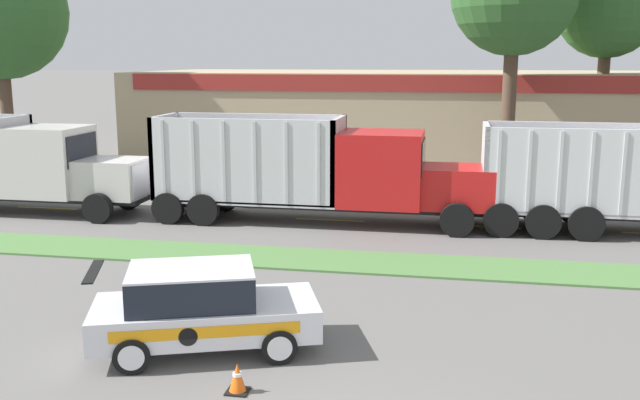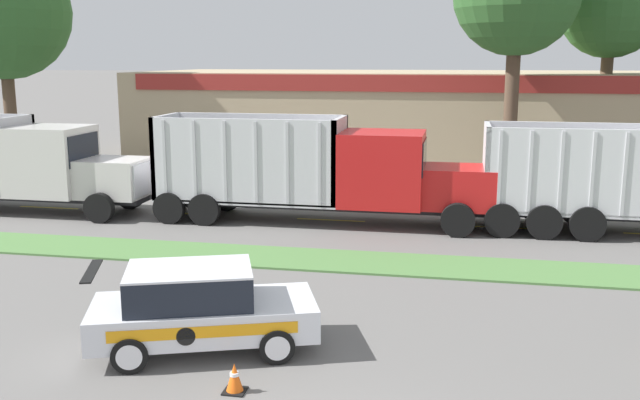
# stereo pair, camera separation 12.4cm
# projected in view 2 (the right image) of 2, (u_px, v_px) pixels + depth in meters

# --- Properties ---
(grass_verge) EXTENTS (120.00, 2.14, 0.06)m
(grass_verge) POSITION_uv_depth(u_px,v_px,m) (389.00, 264.00, 19.42)
(grass_verge) COLOR #517F42
(grass_verge) RESTS_ON ground_plane
(centre_line_2) EXTENTS (2.40, 0.14, 0.01)m
(centre_line_2) POSITION_uv_depth(u_px,v_px,m) (49.00, 208.00, 26.84)
(centre_line_2) COLOR yellow
(centre_line_2) RESTS_ON ground_plane
(centre_line_3) EXTENTS (2.40, 0.14, 0.01)m
(centre_line_3) POSITION_uv_depth(u_px,v_px,m) (184.00, 214.00, 25.81)
(centre_line_3) COLOR yellow
(centre_line_3) RESTS_ON ground_plane
(centre_line_4) EXTENTS (2.40, 0.14, 0.01)m
(centre_line_4) POSITION_uv_depth(u_px,v_px,m) (331.00, 220.00, 24.78)
(centre_line_4) COLOR yellow
(centre_line_4) RESTS_ON ground_plane
(centre_line_5) EXTENTS (2.40, 0.14, 0.01)m
(centre_line_5) POSITION_uv_depth(u_px,v_px,m) (490.00, 227.00, 23.75)
(centre_line_5) COLOR yellow
(centre_line_5) RESTS_ON ground_plane
(dump_truck_lead) EXTENTS (11.48, 2.72, 3.60)m
(dump_truck_lead) POSITION_uv_depth(u_px,v_px,m) (350.00, 175.00, 23.97)
(dump_truck_lead) COLOR black
(dump_truck_lead) RESTS_ON ground_plane
(dump_truck_trail) EXTENTS (11.96, 2.66, 3.48)m
(dump_truck_trail) POSITION_uv_depth(u_px,v_px,m) (16.00, 168.00, 25.93)
(dump_truck_trail) COLOR black
(dump_truck_trail) RESTS_ON ground_plane
(rally_car) EXTENTS (4.63, 3.19, 1.68)m
(rally_car) POSITION_uv_depth(u_px,v_px,m) (199.00, 307.00, 13.64)
(rally_car) COLOR silver
(rally_car) RESTS_ON ground_plane
(traffic_cone) EXTENTS (0.38, 0.38, 0.51)m
(traffic_cone) POSITION_uv_depth(u_px,v_px,m) (235.00, 378.00, 11.98)
(traffic_cone) COLOR black
(traffic_cone) RESTS_ON ground_plane
(store_building_backdrop) EXTENTS (43.12, 12.10, 4.79)m
(store_building_backdrop) POSITION_uv_depth(u_px,v_px,m) (535.00, 116.00, 38.97)
(store_building_backdrop) COLOR tan
(store_building_backdrop) RESTS_ON ground_plane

